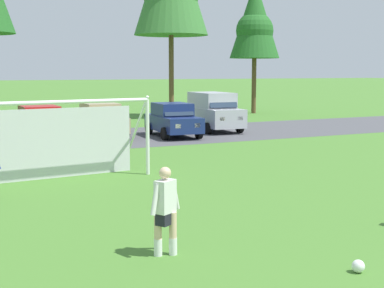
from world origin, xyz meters
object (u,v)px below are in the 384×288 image
(player_striker_near, at_px, (165,211))
(parked_car_slot_right, at_px, (173,120))
(soccer_ball, at_px, (358,266))
(parked_car_slot_center, at_px, (40,124))
(parked_car_slot_center_right, at_px, (101,120))
(soccer_goal, at_px, (27,140))
(parked_car_slot_far_right, at_px, (213,111))

(player_striker_near, xyz_separation_m, parked_car_slot_right, (7.76, 16.93, 0.05))
(soccer_ball, relative_size, parked_car_slot_center, 0.05)
(parked_car_slot_right, bearing_deg, parked_car_slot_center_right, 154.36)
(soccer_ball, height_order, player_striker_near, player_striker_near)
(parked_car_slot_center_right, bearing_deg, parked_car_slot_center, -164.93)
(player_striker_near, distance_m, parked_car_slot_center_right, 19.06)
(soccer_goal, xyz_separation_m, parked_car_slot_far_right, (11.93, 10.37, -0.18))
(parked_car_slot_center, bearing_deg, parked_car_slot_right, -6.33)
(soccer_goal, xyz_separation_m, parked_car_slot_center, (2.23, 9.60, -0.42))
(parked_car_slot_center, distance_m, parked_car_slot_right, 6.62)
(player_striker_near, relative_size, parked_car_slot_right, 0.38)
(parked_car_slot_right, bearing_deg, player_striker_near, -114.63)
(soccer_ball, relative_size, parked_car_slot_right, 0.05)
(soccer_ball, distance_m, soccer_goal, 10.96)
(parked_car_slot_far_right, bearing_deg, parked_car_slot_center, -175.47)
(parked_car_slot_far_right, bearing_deg, soccer_ball, -112.01)
(parked_car_slot_right, bearing_deg, soccer_goal, -134.78)
(soccer_goal, relative_size, parked_car_slot_right, 1.75)
(soccer_goal, xyz_separation_m, player_striker_near, (1.04, -8.06, -0.47))
(parked_car_slot_far_right, bearing_deg, parked_car_slot_right, -154.42)
(player_striker_near, bearing_deg, parked_car_slot_center_right, 76.56)
(soccer_ball, height_order, parked_car_slot_right, parked_car_slot_right)
(player_striker_near, relative_size, parked_car_slot_center, 0.39)
(soccer_ball, bearing_deg, parked_car_slot_right, 74.75)
(parked_car_slot_center, xyz_separation_m, parked_car_slot_far_right, (9.70, 0.77, 0.24))
(soccer_ball, relative_size, parked_car_slot_far_right, 0.05)
(soccer_goal, relative_size, parked_car_slot_center_right, 1.78)
(soccer_ball, xyz_separation_m, parked_car_slot_center, (-1.35, 19.90, 0.77))
(parked_car_slot_center, distance_m, parked_car_slot_far_right, 9.74)
(soccer_ball, bearing_deg, parked_car_slot_center_right, 84.81)
(player_striker_near, height_order, parked_car_slot_center, parked_car_slot_center)
(parked_car_slot_center_right, bearing_deg, parked_car_slot_far_right, -0.92)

